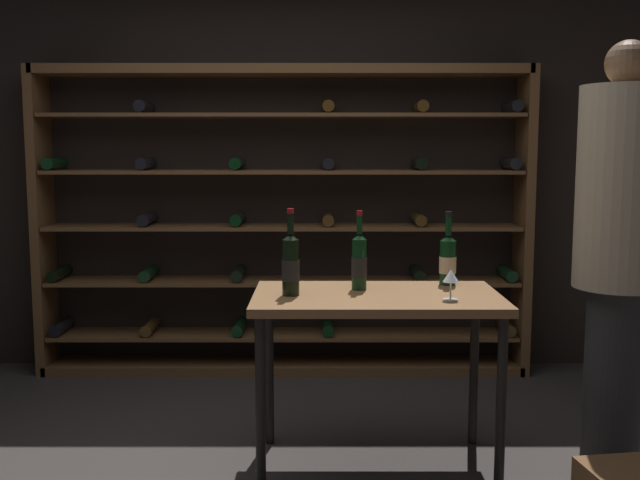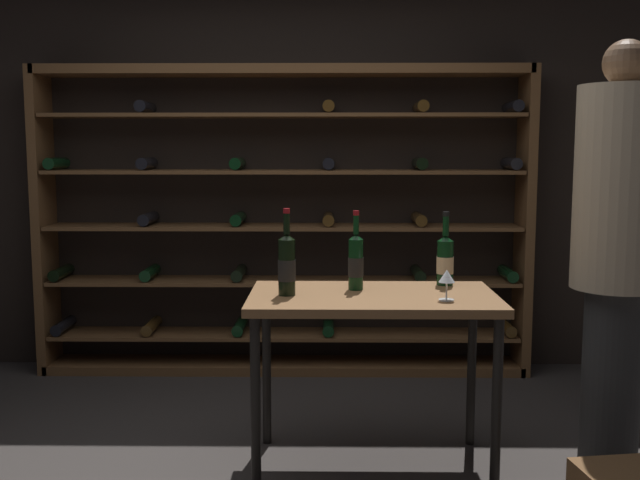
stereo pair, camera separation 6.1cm
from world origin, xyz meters
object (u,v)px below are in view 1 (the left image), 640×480
(tasting_table, at_px, (373,313))
(wine_glass_stemmed_right, at_px, (447,278))
(wine_bottle_green_slim, at_px, (356,261))
(wine_bottle_amber_reserve, at_px, (287,264))
(person_guest_khaki, at_px, (616,235))
(wine_bottle_gold_foil, at_px, (444,259))
(wine_rack, at_px, (280,223))

(tasting_table, bearing_deg, wine_glass_stemmed_right, -24.29)
(wine_glass_stemmed_right, bearing_deg, tasting_table, 155.71)
(tasting_table, xyz_separation_m, wine_bottle_green_slim, (-0.08, 0.11, 0.22))
(tasting_table, bearing_deg, wine_bottle_green_slim, 125.12)
(wine_bottle_amber_reserve, distance_m, wine_bottle_green_slim, 0.35)
(person_guest_khaki, xyz_separation_m, wine_glass_stemmed_right, (-0.81, -0.18, -0.17))
(tasting_table, xyz_separation_m, wine_bottle_amber_reserve, (-0.39, -0.03, 0.23))
(wine_bottle_gold_foil, bearing_deg, wine_glass_stemmed_right, -97.57)
(tasting_table, height_order, wine_glass_stemmed_right, wine_glass_stemmed_right)
(wine_bottle_gold_foil, distance_m, wine_bottle_green_slim, 0.46)
(wine_rack, relative_size, wine_bottle_green_slim, 8.65)
(wine_rack, relative_size, tasting_table, 2.86)
(wine_bottle_gold_foil, bearing_deg, person_guest_khaki, -14.43)
(person_guest_khaki, relative_size, wine_bottle_green_slim, 5.27)
(person_guest_khaki, xyz_separation_m, wine_bottle_amber_reserve, (-1.51, -0.07, -0.12))
(tasting_table, height_order, wine_bottle_gold_foil, wine_bottle_gold_foil)
(tasting_table, relative_size, wine_glass_stemmed_right, 8.26)
(person_guest_khaki, height_order, wine_glass_stemmed_right, person_guest_khaki)
(wine_bottle_gold_foil, relative_size, wine_bottle_amber_reserve, 0.91)
(wine_bottle_gold_foil, bearing_deg, wine_bottle_green_slim, -163.93)
(person_guest_khaki, relative_size, wine_bottle_gold_foil, 5.50)
(wine_bottle_amber_reserve, xyz_separation_m, wine_bottle_green_slim, (0.32, 0.14, -0.01))
(wine_rack, height_order, tasting_table, wine_rack)
(tasting_table, relative_size, wine_bottle_amber_reserve, 2.86)
(person_guest_khaki, relative_size, wine_bottle_amber_reserve, 4.99)
(person_guest_khaki, distance_m, wine_bottle_green_slim, 1.21)
(wine_bottle_green_slim, height_order, wine_glass_stemmed_right, wine_bottle_green_slim)
(tasting_table, relative_size, wine_bottle_gold_foil, 3.15)
(wine_glass_stemmed_right, bearing_deg, wine_bottle_amber_reserve, 171.11)
(tasting_table, height_order, person_guest_khaki, person_guest_khaki)
(wine_rack, distance_m, wine_bottle_green_slim, 1.49)
(person_guest_khaki, xyz_separation_m, wine_bottle_gold_foil, (-0.76, 0.19, -0.14))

